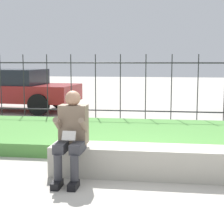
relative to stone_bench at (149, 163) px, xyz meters
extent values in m
plane|color=#A8A399|center=(-0.28, 0.00, -0.19)|extent=(60.00, 60.00, 0.00)
cube|color=#B7B2A3|center=(0.00, 0.00, 0.02)|extent=(2.79, 0.55, 0.42)
cube|color=gray|center=(0.00, 0.00, -0.15)|extent=(2.68, 0.51, 0.08)
cube|color=black|center=(-1.14, -0.68, -0.14)|extent=(0.11, 0.26, 0.09)
cylinder|color=#38383D|center=(-1.14, -0.62, 0.07)|extent=(0.11, 0.11, 0.33)
cube|color=#38383D|center=(-1.14, -0.41, 0.30)|extent=(0.15, 0.42, 0.13)
cube|color=black|center=(-0.92, -0.68, -0.14)|extent=(0.11, 0.26, 0.09)
cylinder|color=#38383D|center=(-0.92, -0.62, 0.07)|extent=(0.11, 0.11, 0.33)
cube|color=#38383D|center=(-0.92, -0.41, 0.30)|extent=(0.15, 0.42, 0.13)
cube|color=#7A6651|center=(-1.03, -0.20, 0.57)|extent=(0.38, 0.24, 0.54)
sphere|color=tan|center=(-1.03, -0.22, 0.93)|extent=(0.21, 0.21, 0.21)
cylinder|color=#7A6651|center=(-1.21, -0.36, 0.59)|extent=(0.08, 0.29, 0.24)
cylinder|color=#7A6651|center=(-0.86, -0.36, 0.59)|extent=(0.08, 0.29, 0.24)
cube|color=beige|center=(-1.03, -0.46, 0.46)|extent=(0.18, 0.09, 0.13)
cube|color=#4C893D|center=(-0.28, 2.20, -0.07)|extent=(10.27, 3.00, 0.23)
cylinder|color=#232326|center=(-0.28, 4.18, 0.17)|extent=(8.27, 0.03, 0.03)
cylinder|color=#232326|center=(-0.28, 4.18, 1.37)|extent=(8.27, 0.03, 0.03)
cylinder|color=#232326|center=(-4.10, 4.18, 0.70)|extent=(0.02, 0.02, 1.77)
cylinder|color=#232326|center=(-3.46, 4.18, 0.70)|extent=(0.02, 0.02, 1.77)
cylinder|color=#232326|center=(-2.83, 4.18, 0.70)|extent=(0.02, 0.02, 1.77)
cylinder|color=#232326|center=(-2.19, 4.18, 0.70)|extent=(0.02, 0.02, 1.77)
cylinder|color=#232326|center=(-1.56, 4.18, 0.70)|extent=(0.02, 0.02, 1.77)
cylinder|color=#232326|center=(-0.92, 4.18, 0.70)|extent=(0.02, 0.02, 1.77)
cylinder|color=#232326|center=(-0.28, 4.18, 0.70)|extent=(0.02, 0.02, 1.77)
cylinder|color=#232326|center=(0.35, 4.18, 0.70)|extent=(0.02, 0.02, 1.77)
cylinder|color=#232326|center=(0.99, 4.18, 0.70)|extent=(0.02, 0.02, 1.77)
cylinder|color=#232326|center=(1.63, 4.18, 0.70)|extent=(0.02, 0.02, 1.77)
cube|color=maroon|center=(-4.73, 6.33, 0.40)|extent=(4.34, 2.12, 0.53)
cube|color=black|center=(-4.90, 6.34, 0.90)|extent=(2.43, 1.76, 0.48)
cylinder|color=black|center=(-3.49, 5.35, 0.13)|extent=(0.65, 0.25, 0.64)
cylinder|color=black|center=(-3.36, 7.11, 0.13)|extent=(0.65, 0.25, 0.64)
camera|label=1|loc=(0.23, -5.17, 1.46)|focal=60.00mm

